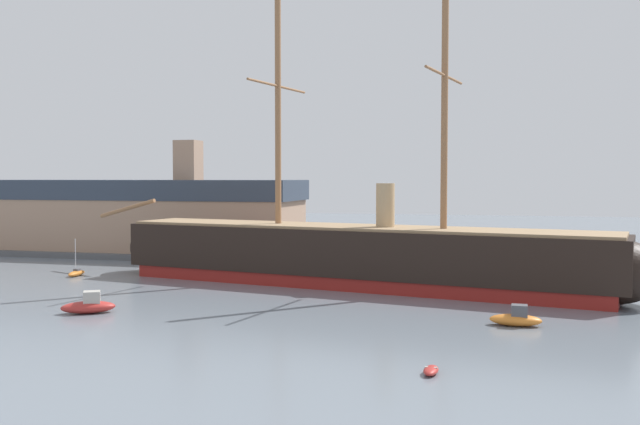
{
  "coord_description": "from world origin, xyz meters",
  "views": [
    {
      "loc": [
        17.58,
        -15.15,
        11.15
      ],
      "look_at": [
        3.06,
        40.14,
        8.32
      ],
      "focal_mm": 39.64,
      "sensor_mm": 36.0,
      "label": 1
    }
  ],
  "objects_px": {
    "dinghy_mid_right": "(431,370)",
    "motorboat_alongside_bow": "(89,306)",
    "motorboat_alongside_stern": "(516,318)",
    "sailboat_far_left": "(76,273)",
    "dockside_warehouse_left": "(139,217)",
    "dinghy_distant_centre": "(349,270)",
    "tall_ship": "(356,255)"
  },
  "relations": [
    {
      "from": "motorboat_alongside_bow",
      "to": "dockside_warehouse_left",
      "type": "xyz_separation_m",
      "value": [
        -18.24,
        41.02,
        4.77
      ]
    },
    {
      "from": "motorboat_alongside_stern",
      "to": "dockside_warehouse_left",
      "type": "relative_size",
      "value": 0.07
    },
    {
      "from": "tall_ship",
      "to": "dockside_warehouse_left",
      "type": "xyz_separation_m",
      "value": [
        -36.59,
        21.28,
        2.18
      ]
    },
    {
      "from": "tall_ship",
      "to": "motorboat_alongside_stern",
      "type": "relative_size",
      "value": 16.09
    },
    {
      "from": "tall_ship",
      "to": "sailboat_far_left",
      "type": "distance_m",
      "value": 32.38
    },
    {
      "from": "sailboat_far_left",
      "to": "tall_ship",
      "type": "bearing_deg",
      "value": 1.21
    },
    {
      "from": "dinghy_mid_right",
      "to": "motorboat_alongside_bow",
      "type": "xyz_separation_m",
      "value": [
        -29.08,
        11.01,
        0.41
      ]
    },
    {
      "from": "tall_ship",
      "to": "motorboat_alongside_stern",
      "type": "height_order",
      "value": "tall_ship"
    },
    {
      "from": "motorboat_alongside_stern",
      "to": "dockside_warehouse_left",
      "type": "xyz_separation_m",
      "value": [
        -52.19,
        37.26,
        4.84
      ]
    },
    {
      "from": "motorboat_alongside_stern",
      "to": "sailboat_far_left",
      "type": "bearing_deg",
      "value": 162.27
    },
    {
      "from": "sailboat_far_left",
      "to": "dinghy_distant_centre",
      "type": "height_order",
      "value": "sailboat_far_left"
    },
    {
      "from": "sailboat_far_left",
      "to": "dockside_warehouse_left",
      "type": "height_order",
      "value": "dockside_warehouse_left"
    },
    {
      "from": "dinghy_mid_right",
      "to": "motorboat_alongside_bow",
      "type": "relative_size",
      "value": 0.41
    },
    {
      "from": "tall_ship",
      "to": "dockside_warehouse_left",
      "type": "height_order",
      "value": "tall_ship"
    },
    {
      "from": "motorboat_alongside_stern",
      "to": "dinghy_distant_centre",
      "type": "relative_size",
      "value": 1.91
    },
    {
      "from": "motorboat_alongside_stern",
      "to": "dinghy_distant_centre",
      "type": "bearing_deg",
      "value": 125.06
    },
    {
      "from": "motorboat_alongside_stern",
      "to": "sailboat_far_left",
      "type": "relative_size",
      "value": 0.9
    },
    {
      "from": "dinghy_distant_centre",
      "to": "dinghy_mid_right",
      "type": "bearing_deg",
      "value": -71.56
    },
    {
      "from": "tall_ship",
      "to": "dinghy_mid_right",
      "type": "xyz_separation_m",
      "value": [
        10.73,
        -30.75,
        -3.01
      ]
    },
    {
      "from": "dinghy_mid_right",
      "to": "dinghy_distant_centre",
      "type": "relative_size",
      "value": 0.95
    },
    {
      "from": "dinghy_mid_right",
      "to": "motorboat_alongside_stern",
      "type": "distance_m",
      "value": 15.56
    },
    {
      "from": "tall_ship",
      "to": "motorboat_alongside_bow",
      "type": "xyz_separation_m",
      "value": [
        -18.35,
        -19.74,
        -2.59
      ]
    },
    {
      "from": "motorboat_alongside_bow",
      "to": "dinghy_distant_centre",
      "type": "bearing_deg",
      "value": 63.26
    },
    {
      "from": "dinghy_mid_right",
      "to": "sailboat_far_left",
      "type": "relative_size",
      "value": 0.45
    },
    {
      "from": "tall_ship",
      "to": "dinghy_mid_right",
      "type": "relative_size",
      "value": 32.53
    },
    {
      "from": "dockside_warehouse_left",
      "to": "dinghy_distant_centre",
      "type": "bearing_deg",
      "value": -17.64
    },
    {
      "from": "tall_ship",
      "to": "dinghy_mid_right",
      "type": "bearing_deg",
      "value": -70.76
    },
    {
      "from": "dinghy_mid_right",
      "to": "dinghy_distant_centre",
      "type": "bearing_deg",
      "value": 108.44
    },
    {
      "from": "dinghy_mid_right",
      "to": "dockside_warehouse_left",
      "type": "distance_m",
      "value": 70.52
    },
    {
      "from": "dinghy_mid_right",
      "to": "motorboat_alongside_bow",
      "type": "bearing_deg",
      "value": 159.27
    },
    {
      "from": "sailboat_far_left",
      "to": "dockside_warehouse_left",
      "type": "distance_m",
      "value": 22.95
    },
    {
      "from": "dinghy_mid_right",
      "to": "motorboat_alongside_stern",
      "type": "height_order",
      "value": "motorboat_alongside_stern"
    }
  ]
}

